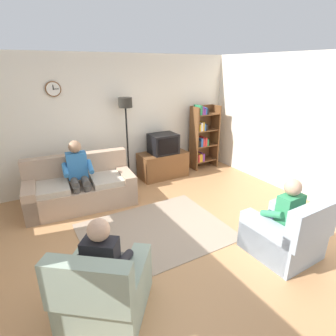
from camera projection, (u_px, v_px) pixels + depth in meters
ground_plane at (179, 236)px, 4.17m from camera, size 12.00×12.00×0.00m
back_wall_assembly at (115, 120)px, 5.85m from camera, size 6.20×0.17×2.70m
right_wall at (311, 129)px, 5.03m from camera, size 0.12×5.80×2.70m
couch at (81, 189)px, 5.04m from camera, size 1.97×1.05×0.90m
tv_stand at (163, 165)px, 6.34m from camera, size 1.10×0.56×0.58m
tv at (163, 144)px, 6.14m from camera, size 0.60×0.49×0.44m
bookshelf at (202, 136)px, 6.75m from camera, size 0.68×0.36×1.59m
floor_lamp at (126, 117)px, 5.63m from camera, size 0.28×0.28×1.85m
armchair_near_window at (105, 290)px, 2.80m from camera, size 1.17×1.19×0.90m
armchair_near_bookshelf at (285, 236)px, 3.69m from camera, size 0.82×0.90×0.90m
area_rug at (155, 231)px, 4.28m from camera, size 2.20×1.70×0.01m
person_on_couch at (78, 172)px, 4.80m from camera, size 0.54×0.56×1.24m
person_in_left_armchair at (105, 259)px, 2.77m from camera, size 0.62×0.64×1.12m
person_in_right_armchair at (282, 212)px, 3.65m from camera, size 0.52×0.54×1.12m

